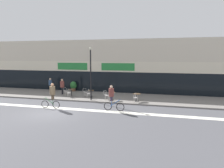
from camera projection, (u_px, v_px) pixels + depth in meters
ground_plane at (50, 113)px, 16.72m from camera, size 120.00×120.00×0.00m
sidewalk_slab at (86, 96)px, 23.65m from camera, size 40.00×5.50×0.12m
storefront_facade at (100, 66)px, 27.78m from camera, size 40.00×4.06×6.28m
bike_lane_stripe at (61, 108)px, 18.28m from camera, size 36.00×0.70×0.01m
bistro_table_0 at (71, 91)px, 23.13m from camera, size 0.60×0.60×0.75m
bistro_table_1 at (91, 92)px, 22.73m from camera, size 0.64×0.64×0.70m
bistro_table_2 at (112, 95)px, 21.03m from camera, size 0.63×0.63×0.77m
bistro_table_3 at (137, 96)px, 20.51m from camera, size 0.74×0.74×0.72m
cafe_chair_0_near at (69, 92)px, 22.53m from camera, size 0.44×0.59×0.90m
cafe_chair_0_side at (66, 91)px, 23.28m from camera, size 0.59×0.43×0.90m
cafe_chair_1_near at (89, 93)px, 22.13m from camera, size 0.41×0.58×0.90m
cafe_chair_1_side at (85, 92)px, 22.89m from camera, size 0.58×0.41×0.90m
cafe_chair_2_near at (111, 96)px, 20.43m from camera, size 0.45×0.60×0.90m
cafe_chair_2_side at (106, 95)px, 21.19m from camera, size 0.59×0.42×0.90m
cafe_chair_3_near at (136, 97)px, 19.92m from camera, size 0.44×0.59×0.90m
planter_pot at (73, 86)px, 26.47m from camera, size 0.78×0.78×1.19m
lamp_post at (91, 70)px, 20.73m from camera, size 0.26×0.26×5.06m
cyclist_0 at (52, 93)px, 18.12m from camera, size 1.63×0.55×2.13m
cyclist_1 at (112, 96)px, 17.38m from camera, size 1.69×0.48×2.03m
pedestrian_near_end at (50, 83)px, 26.48m from camera, size 0.46×0.46×1.57m
pedestrian_far_end at (62, 85)px, 24.29m from camera, size 0.53×0.53×1.70m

